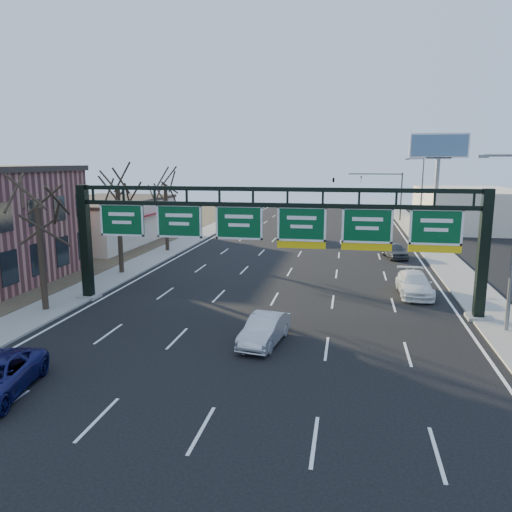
# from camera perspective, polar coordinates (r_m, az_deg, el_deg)

# --- Properties ---
(ground) EXTENTS (160.00, 160.00, 0.00)m
(ground) POSITION_cam_1_polar(r_m,az_deg,el_deg) (22.54, -1.73, -11.71)
(ground) COLOR black
(ground) RESTS_ON ground
(sidewalk_left) EXTENTS (3.00, 120.00, 0.12)m
(sidewalk_left) POSITION_cam_1_polar(r_m,az_deg,el_deg) (44.72, -12.33, -0.51)
(sidewalk_left) COLOR gray
(sidewalk_left) RESTS_ON ground
(sidewalk_right) EXTENTS (3.00, 120.00, 0.12)m
(sidewalk_right) POSITION_cam_1_polar(r_m,az_deg,el_deg) (42.06, 21.80, -1.75)
(sidewalk_right) COLOR gray
(sidewalk_right) RESTS_ON ground
(dirt_strip_left) EXTENTS (21.00, 120.00, 0.06)m
(dirt_strip_left) POSITION_cam_1_polar(r_m,az_deg,el_deg) (50.71, -25.14, -0.01)
(dirt_strip_left) COLOR #473D2B
(dirt_strip_left) RESTS_ON ground
(lane_markings) EXTENTS (21.60, 120.00, 0.01)m
(lane_markings) POSITION_cam_1_polar(r_m,az_deg,el_deg) (41.49, 4.19, -1.23)
(lane_markings) COLOR white
(lane_markings) RESTS_ON ground
(sign_gantry) EXTENTS (24.60, 1.20, 7.20)m
(sign_gantry) POSITION_cam_1_polar(r_m,az_deg,el_deg) (28.94, 1.92, 2.85)
(sign_gantry) COLOR black
(sign_gantry) RESTS_ON ground
(cream_strip) EXTENTS (10.90, 18.40, 4.70)m
(cream_strip) POSITION_cam_1_polar(r_m,az_deg,el_deg) (56.11, -17.05, 3.90)
(cream_strip) COLOR beige
(cream_strip) RESTS_ON ground
(building_right_distant) EXTENTS (12.00, 20.00, 5.00)m
(building_right_distant) POSITION_cam_1_polar(r_m,az_deg,el_deg) (72.28, 23.08, 5.06)
(building_right_distant) COLOR beige
(building_right_distant) RESTS_ON ground
(tree_gantry) EXTENTS (3.60, 3.60, 8.48)m
(tree_gantry) POSITION_cam_1_polar(r_m,az_deg,el_deg) (30.72, -23.84, 7.06)
(tree_gantry) COLOR black
(tree_gantry) RESTS_ON sidewalk_left
(tree_mid) EXTENTS (3.60, 3.60, 9.24)m
(tree_mid) POSITION_cam_1_polar(r_m,az_deg,el_deg) (39.35, -15.64, 9.27)
(tree_mid) COLOR black
(tree_mid) RESTS_ON sidewalk_left
(tree_far) EXTENTS (3.60, 3.60, 8.86)m
(tree_far) POSITION_cam_1_polar(r_m,az_deg,el_deg) (48.54, -10.37, 9.27)
(tree_far) COLOR black
(tree_far) RESTS_ON sidewalk_left
(streetlight_near) EXTENTS (2.15, 0.22, 9.00)m
(streetlight_near) POSITION_cam_1_polar(r_m,az_deg,el_deg) (27.74, 27.26, 2.25)
(streetlight_near) COLOR slate
(streetlight_near) RESTS_ON sidewalk_right
(streetlight_far) EXTENTS (2.15, 0.22, 9.00)m
(streetlight_far) POSITION_cam_1_polar(r_m,az_deg,el_deg) (60.96, 18.28, 6.91)
(streetlight_far) COLOR slate
(streetlight_far) RESTS_ON sidewalk_right
(billboard_right) EXTENTS (7.00, 0.50, 12.00)m
(billboard_right) POSITION_cam_1_polar(r_m,az_deg,el_deg) (66.16, 20.13, 10.52)
(billboard_right) COLOR slate
(billboard_right) RESTS_ON ground
(traffic_signal_mast) EXTENTS (10.16, 0.54, 7.00)m
(traffic_signal_mast) POSITION_cam_1_polar(r_m,az_deg,el_deg) (75.41, 11.66, 8.18)
(traffic_signal_mast) COLOR black
(traffic_signal_mast) RESTS_ON ground
(car_silver_sedan) EXTENTS (2.10, 4.37, 1.38)m
(car_silver_sedan) POSITION_cam_1_polar(r_m,az_deg,el_deg) (24.12, 0.99, -8.42)
(car_silver_sedan) COLOR #ACADB1
(car_silver_sedan) RESTS_ON ground
(car_white_wagon) EXTENTS (2.15, 5.07, 1.46)m
(car_white_wagon) POSITION_cam_1_polar(r_m,az_deg,el_deg) (34.24, 17.65, -3.06)
(car_white_wagon) COLOR white
(car_white_wagon) RESTS_ON ground
(car_grey_far) EXTENTS (2.38, 4.26, 1.37)m
(car_grey_far) POSITION_cam_1_polar(r_m,az_deg,el_deg) (46.83, 15.59, 0.62)
(car_grey_far) COLOR #3E4243
(car_grey_far) RESTS_ON ground
(car_silver_distant) EXTENTS (2.26, 5.15, 1.64)m
(car_silver_distant) POSITION_cam_1_polar(r_m,az_deg,el_deg) (55.14, 5.09, 2.61)
(car_silver_distant) COLOR #9E9DA2
(car_silver_distant) RESTS_ON ground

